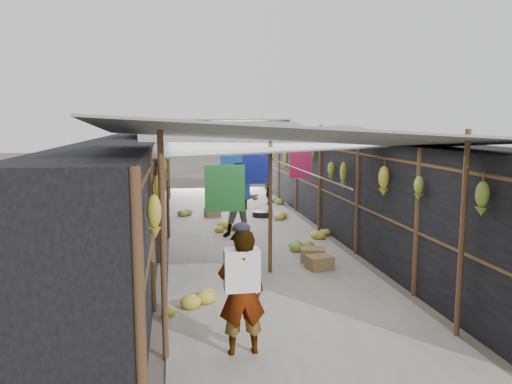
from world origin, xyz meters
TOP-DOWN VIEW (x-y plane):
  - ground at (0.00, 0.00)m, footprint 80.00×80.00m
  - aisle_slab at (0.00, 6.50)m, footprint 3.60×16.00m
  - stall_left at (-2.70, 6.50)m, footprint 1.40×15.00m
  - stall_right at (2.70, 6.50)m, footprint 1.40×15.00m
  - crate_near at (0.95, 3.54)m, footprint 0.56×0.49m
  - crate_mid at (0.92, 3.03)m, footprint 0.50×0.44m
  - crate_back at (-0.60, 8.33)m, footprint 0.48×0.42m
  - black_basin at (0.80, 8.17)m, footprint 0.58×0.58m
  - vendor_elderly at (-0.93, -0.02)m, footprint 0.56×0.39m
  - shopper_blue at (-0.14, 5.82)m, footprint 0.91×0.75m
  - vendor_seated at (1.32, 10.22)m, footprint 0.41×0.59m
  - market_canopy at (0.03, 6.82)m, footprint 5.62×15.20m
  - hanging_bananas at (0.08, 6.90)m, footprint 3.96×13.86m
  - floor_bananas at (0.30, 5.88)m, footprint 3.88×9.18m

SIDE VIEW (x-z plane):
  - ground at x=0.00m, z-range 0.00..0.00m
  - aisle_slab at x=0.00m, z-range 0.00..0.02m
  - black_basin at x=0.80m, z-range 0.00..0.17m
  - crate_back at x=-0.60m, z-range 0.00..0.26m
  - crate_mid at x=0.92m, z-range 0.00..0.27m
  - crate_near at x=0.95m, z-range 0.00..0.28m
  - floor_bananas at x=0.30m, z-range -0.02..0.34m
  - vendor_seated at x=1.32m, z-range 0.00..0.84m
  - vendor_elderly at x=-0.93m, z-range 0.00..1.50m
  - shopper_blue at x=-0.14m, z-range 0.00..1.74m
  - stall_left at x=-2.70m, z-range 0.00..2.30m
  - stall_right at x=2.70m, z-range 0.00..2.30m
  - hanging_bananas at x=0.08m, z-range 1.23..2.12m
  - market_canopy at x=0.03m, z-range 1.02..3.79m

